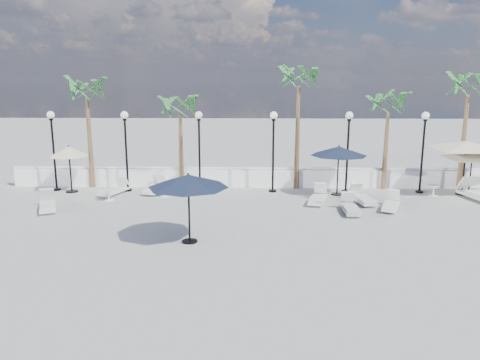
{
  "coord_description": "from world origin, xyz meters",
  "views": [
    {
      "loc": [
        -0.98,
        -15.4,
        5.28
      ],
      "look_at": [
        -1.45,
        2.17,
        1.5
      ],
      "focal_mm": 35.0,
      "sensor_mm": 36.0,
      "label": 1
    }
  ],
  "objects_px": {
    "lounger_1": "(114,189)",
    "lounger_3": "(318,198)",
    "parasol_cream_small": "(69,152)",
    "parasol_navy_mid": "(339,151)",
    "parasol_cream_sq_b": "(473,152)",
    "lounger_0": "(47,204)",
    "parasol_navy_left": "(188,181)",
    "lounger_4": "(391,204)",
    "lounger_5": "(350,207)",
    "lounger_6": "(478,194)",
    "lounger_7": "(362,198)",
    "lounger_2": "(155,188)",
    "parasol_cream_sq_a": "(467,141)"
  },
  "relations": [
    {
      "from": "lounger_1",
      "to": "lounger_3",
      "type": "distance_m",
      "value": 9.46
    },
    {
      "from": "lounger_3",
      "to": "parasol_cream_small",
      "type": "relative_size",
      "value": 0.86
    },
    {
      "from": "parasol_navy_mid",
      "to": "parasol_cream_sq_b",
      "type": "bearing_deg",
      "value": 1.87
    },
    {
      "from": "lounger_0",
      "to": "parasol_navy_left",
      "type": "xyz_separation_m",
      "value": [
        6.4,
        -3.74,
        1.83
      ]
    },
    {
      "from": "lounger_4",
      "to": "lounger_5",
      "type": "height_order",
      "value": "lounger_5"
    },
    {
      "from": "lounger_0",
      "to": "lounger_6",
      "type": "xyz_separation_m",
      "value": [
        18.6,
        2.2,
        0.04
      ]
    },
    {
      "from": "lounger_4",
      "to": "parasol_navy_mid",
      "type": "distance_m",
      "value": 3.58
    },
    {
      "from": "lounger_5",
      "to": "parasol_navy_left",
      "type": "xyz_separation_m",
      "value": [
        -6.04,
        -3.66,
        1.84
      ]
    },
    {
      "from": "lounger_3",
      "to": "parasol_cream_small",
      "type": "distance_m",
      "value": 11.79
    },
    {
      "from": "lounger_6",
      "to": "parasol_cream_sq_b",
      "type": "bearing_deg",
      "value": 74.68
    },
    {
      "from": "lounger_4",
      "to": "parasol_navy_left",
      "type": "distance_m",
      "value": 9.09
    },
    {
      "from": "parasol_navy_left",
      "to": "lounger_6",
      "type": "bearing_deg",
      "value": 25.96
    },
    {
      "from": "lounger_3",
      "to": "lounger_4",
      "type": "relative_size",
      "value": 1.07
    },
    {
      "from": "lounger_4",
      "to": "lounger_5",
      "type": "bearing_deg",
      "value": -140.4
    },
    {
      "from": "lounger_7",
      "to": "parasol_navy_mid",
      "type": "height_order",
      "value": "parasol_navy_mid"
    },
    {
      "from": "lounger_5",
      "to": "lounger_0",
      "type": "bearing_deg",
      "value": -179.47
    },
    {
      "from": "lounger_2",
      "to": "lounger_7",
      "type": "height_order",
      "value": "lounger_7"
    },
    {
      "from": "lounger_0",
      "to": "parasol_cream_small",
      "type": "relative_size",
      "value": 0.86
    },
    {
      "from": "lounger_5",
      "to": "lounger_6",
      "type": "distance_m",
      "value": 6.57
    },
    {
      "from": "lounger_6",
      "to": "lounger_7",
      "type": "relative_size",
      "value": 1.17
    },
    {
      "from": "lounger_0",
      "to": "parasol_navy_mid",
      "type": "height_order",
      "value": "parasol_navy_mid"
    },
    {
      "from": "lounger_7",
      "to": "parasol_cream_sq_a",
      "type": "distance_m",
      "value": 5.8
    },
    {
      "from": "lounger_3",
      "to": "lounger_1",
      "type": "bearing_deg",
      "value": -171.87
    },
    {
      "from": "lounger_6",
      "to": "lounger_7",
      "type": "height_order",
      "value": "lounger_6"
    },
    {
      "from": "lounger_3",
      "to": "lounger_4",
      "type": "xyz_separation_m",
      "value": [
        2.89,
        -0.98,
        -0.01
      ]
    },
    {
      "from": "lounger_5",
      "to": "parasol_navy_mid",
      "type": "height_order",
      "value": "parasol_navy_mid"
    },
    {
      "from": "lounger_0",
      "to": "parasol_cream_sq_b",
      "type": "xyz_separation_m",
      "value": [
        18.63,
        3.17,
        1.77
      ]
    },
    {
      "from": "lounger_2",
      "to": "lounger_4",
      "type": "distance_m",
      "value": 10.77
    },
    {
      "from": "parasol_cream_sq_a",
      "to": "lounger_5",
      "type": "bearing_deg",
      "value": -151.07
    },
    {
      "from": "lounger_4",
      "to": "parasol_cream_sq_a",
      "type": "distance_m",
      "value": 5.4
    },
    {
      "from": "lounger_1",
      "to": "lounger_2",
      "type": "bearing_deg",
      "value": 32.15
    },
    {
      "from": "lounger_1",
      "to": "parasol_cream_sq_a",
      "type": "xyz_separation_m",
      "value": [
        16.35,
        0.4,
        2.29
      ]
    },
    {
      "from": "parasol_navy_mid",
      "to": "parasol_cream_small",
      "type": "distance_m",
      "value": 12.64
    },
    {
      "from": "parasol_cream_sq_a",
      "to": "parasol_cream_sq_b",
      "type": "distance_m",
      "value": 0.6
    },
    {
      "from": "parasol_cream_sq_a",
      "to": "parasol_cream_small",
      "type": "height_order",
      "value": "parasol_cream_sq_a"
    },
    {
      "from": "lounger_1",
      "to": "parasol_cream_sq_a",
      "type": "relative_size",
      "value": 0.35
    },
    {
      "from": "lounger_4",
      "to": "parasol_navy_mid",
      "type": "xyz_separation_m",
      "value": [
        -1.8,
        2.49,
        1.84
      ]
    },
    {
      "from": "parasol_navy_left",
      "to": "lounger_5",
      "type": "bearing_deg",
      "value": 31.23
    },
    {
      "from": "lounger_2",
      "to": "lounger_1",
      "type": "bearing_deg",
      "value": -160.15
    },
    {
      "from": "lounger_3",
      "to": "parasol_cream_sq_b",
      "type": "height_order",
      "value": "parasol_cream_sq_b"
    },
    {
      "from": "lounger_2",
      "to": "parasol_cream_sq_a",
      "type": "distance_m",
      "value": 14.69
    },
    {
      "from": "lounger_0",
      "to": "lounger_2",
      "type": "xyz_separation_m",
      "value": [
        3.81,
        3.19,
        -0.0
      ]
    },
    {
      "from": "lounger_3",
      "to": "parasol_cream_sq_b",
      "type": "bearing_deg",
      "value": 29.3
    },
    {
      "from": "lounger_6",
      "to": "parasol_cream_small",
      "type": "bearing_deg",
      "value": 163.26
    },
    {
      "from": "lounger_1",
      "to": "lounger_3",
      "type": "relative_size",
      "value": 0.98
    },
    {
      "from": "lounger_3",
      "to": "lounger_5",
      "type": "distance_m",
      "value": 1.89
    },
    {
      "from": "lounger_7",
      "to": "lounger_4",
      "type": "bearing_deg",
      "value": -57.11
    },
    {
      "from": "lounger_4",
      "to": "parasol_cream_small",
      "type": "xyz_separation_m",
      "value": [
        -14.44,
        2.69,
        1.72
      ]
    },
    {
      "from": "lounger_0",
      "to": "lounger_3",
      "type": "bearing_deg",
      "value": -16.16
    },
    {
      "from": "lounger_2",
      "to": "parasol_navy_mid",
      "type": "relative_size",
      "value": 0.73
    }
  ]
}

